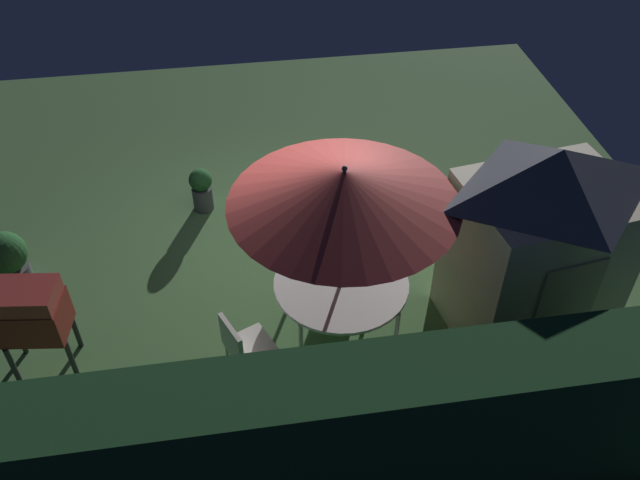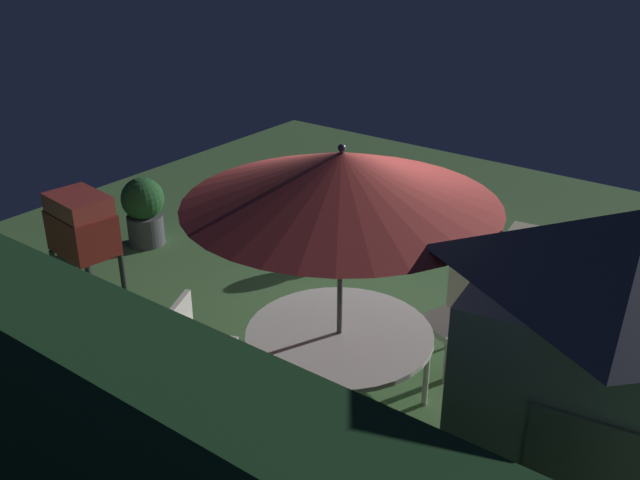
{
  "view_description": "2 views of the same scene",
  "coord_description": "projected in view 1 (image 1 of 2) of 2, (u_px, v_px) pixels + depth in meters",
  "views": [
    {
      "loc": [
        0.47,
        6.77,
        6.2
      ],
      "look_at": [
        -0.45,
        0.83,
        0.87
      ],
      "focal_mm": 38.14,
      "sensor_mm": 36.0,
      "label": 1
    },
    {
      "loc": [
        -3.43,
        5.53,
        3.92
      ],
      "look_at": [
        0.0,
        0.95,
        1.26
      ],
      "focal_mm": 40.35,
      "sensor_mm": 36.0,
      "label": 2
    }
  ],
  "objects": [
    {
      "name": "ground_plane",
      "position": [
        278.0,
        251.0,
        9.17
      ],
      "size": [
        11.0,
        11.0,
        0.0
      ],
      "primitive_type": "plane",
      "color": "#47703D"
    },
    {
      "name": "hedge_backdrop",
      "position": [
        316.0,
        442.0,
        6.0
      ],
      "size": [
        7.23,
        0.73,
        1.77
      ],
      "color": "#193D1E",
      "rests_on": "ground"
    },
    {
      "name": "garden_shed",
      "position": [
        538.0,
        243.0,
        7.41
      ],
      "size": [
        1.98,
        1.66,
        2.48
      ],
      "color": "#C6B793",
      "rests_on": "ground"
    },
    {
      "name": "patio_table",
      "position": [
        341.0,
        285.0,
        7.65
      ],
      "size": [
        1.53,
        1.53,
        0.8
      ],
      "color": "white",
      "rests_on": "ground"
    },
    {
      "name": "patio_umbrella",
      "position": [
        344.0,
        188.0,
        6.74
      ],
      "size": [
        2.39,
        2.39,
        2.38
      ],
      "color": "#4C4C51",
      "rests_on": "ground"
    },
    {
      "name": "bbq_grill",
      "position": [
        30.0,
        313.0,
        7.2
      ],
      "size": [
        0.76,
        0.59,
        1.2
      ],
      "color": "maroon",
      "rests_on": "ground"
    },
    {
      "name": "chair_near_shed",
      "position": [
        243.0,
        345.0,
        7.29
      ],
      "size": [
        0.61,
        0.61,
        0.9
      ],
      "color": "silver",
      "rests_on": "ground"
    },
    {
      "name": "chair_far_side",
      "position": [
        422.0,
        366.0,
        7.08
      ],
      "size": [
        0.64,
        0.64,
        0.9
      ],
      "color": "silver",
      "rests_on": "ground"
    },
    {
      "name": "chair_toward_hedge",
      "position": [
        356.0,
        225.0,
        8.78
      ],
      "size": [
        0.59,
        0.59,
        0.9
      ],
      "color": "silver",
      "rests_on": "ground"
    },
    {
      "name": "potted_plant_by_shed",
      "position": [
        202.0,
        188.0,
        9.64
      ],
      "size": [
        0.33,
        0.33,
        0.67
      ],
      "color": "#4C4C51",
      "rests_on": "ground"
    },
    {
      "name": "potted_plant_by_grill",
      "position": [
        8.0,
        262.0,
        8.34
      ],
      "size": [
        0.54,
        0.54,
        0.88
      ],
      "color": "#4C4C51",
      "rests_on": "ground"
    }
  ]
}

